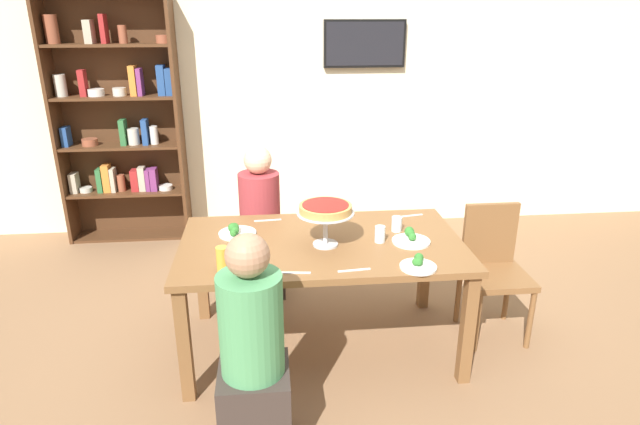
# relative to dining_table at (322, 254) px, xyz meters

# --- Properties ---
(ground_plane) EXTENTS (12.00, 12.00, 0.00)m
(ground_plane) POSITION_rel_dining_table_xyz_m (0.00, 0.00, -0.66)
(ground_plane) COLOR #846042
(rear_partition) EXTENTS (8.00, 0.12, 2.80)m
(rear_partition) POSITION_rel_dining_table_xyz_m (0.00, 2.20, 0.74)
(rear_partition) COLOR beige
(rear_partition) RESTS_ON ground_plane
(dining_table) EXTENTS (1.70, 0.98, 0.74)m
(dining_table) POSITION_rel_dining_table_xyz_m (0.00, 0.00, 0.00)
(dining_table) COLOR brown
(dining_table) RESTS_ON ground_plane
(bookshelf) EXTENTS (1.10, 0.30, 2.21)m
(bookshelf) POSITION_rel_dining_table_xyz_m (-1.63, 2.01, 0.46)
(bookshelf) COLOR #4C2D19
(bookshelf) RESTS_ON ground_plane
(television) EXTENTS (0.75, 0.05, 0.42)m
(television) POSITION_rel_dining_table_xyz_m (0.61, 2.11, 1.11)
(television) COLOR black
(diner_near_left) EXTENTS (0.34, 0.34, 1.15)m
(diner_near_left) POSITION_rel_dining_table_xyz_m (-0.41, -0.82, -0.17)
(diner_near_left) COLOR #382D28
(diner_near_left) RESTS_ON ground_plane
(diner_far_left) EXTENTS (0.34, 0.34, 1.15)m
(diner_far_left) POSITION_rel_dining_table_xyz_m (-0.38, 0.77, -0.17)
(diner_far_left) COLOR #382D28
(diner_far_left) RESTS_ON ground_plane
(chair_head_east) EXTENTS (0.40, 0.40, 0.87)m
(chair_head_east) POSITION_rel_dining_table_xyz_m (1.15, 0.09, -0.17)
(chair_head_east) COLOR brown
(chair_head_east) RESTS_ON ground_plane
(deep_dish_pizza_stand) EXTENTS (0.34, 0.34, 0.26)m
(deep_dish_pizza_stand) POSITION_rel_dining_table_xyz_m (0.02, -0.05, 0.30)
(deep_dish_pizza_stand) COLOR silver
(deep_dish_pizza_stand) RESTS_ON dining_table
(salad_plate_near_diner) EXTENTS (0.20, 0.20, 0.07)m
(salad_plate_near_diner) POSITION_rel_dining_table_xyz_m (0.49, -0.40, 0.10)
(salad_plate_near_diner) COLOR white
(salad_plate_near_diner) RESTS_ON dining_table
(salad_plate_far_diner) EXTENTS (0.23, 0.23, 0.07)m
(salad_plate_far_diner) POSITION_rel_dining_table_xyz_m (0.54, -0.05, 0.10)
(salad_plate_far_diner) COLOR white
(salad_plate_far_diner) RESTS_ON dining_table
(salad_plate_spare) EXTENTS (0.23, 0.23, 0.07)m
(salad_plate_spare) POSITION_rel_dining_table_xyz_m (-0.52, 0.16, 0.10)
(salad_plate_spare) COLOR white
(salad_plate_spare) RESTS_ON dining_table
(beer_glass_amber_tall) EXTENTS (0.07, 0.07, 0.14)m
(beer_glass_amber_tall) POSITION_rel_dining_table_xyz_m (-0.56, -0.34, 0.15)
(beer_glass_amber_tall) COLOR gold
(beer_glass_amber_tall) RESTS_ON dining_table
(water_glass_clear_near) EXTENTS (0.06, 0.06, 0.10)m
(water_glass_clear_near) POSITION_rel_dining_table_xyz_m (0.35, -0.04, 0.13)
(water_glass_clear_near) COLOR white
(water_glass_clear_near) RESTS_ON dining_table
(water_glass_clear_far) EXTENTS (0.07, 0.07, 0.09)m
(water_glass_clear_far) POSITION_rel_dining_table_xyz_m (0.49, 0.12, 0.13)
(water_glass_clear_far) COLOR white
(water_glass_clear_far) RESTS_ON dining_table
(cutlery_fork_near) EXTENTS (0.18, 0.05, 0.00)m
(cutlery_fork_near) POSITION_rel_dining_table_xyz_m (0.64, 0.37, 0.09)
(cutlery_fork_near) COLOR silver
(cutlery_fork_near) RESTS_ON dining_table
(cutlery_knife_near) EXTENTS (0.18, 0.04, 0.00)m
(cutlery_knife_near) POSITION_rel_dining_table_xyz_m (-0.19, -0.40, 0.09)
(cutlery_knife_near) COLOR silver
(cutlery_knife_near) RESTS_ON dining_table
(cutlery_fork_far) EXTENTS (0.18, 0.03, 0.00)m
(cutlery_fork_far) POSITION_rel_dining_table_xyz_m (0.13, -0.40, 0.09)
(cutlery_fork_far) COLOR silver
(cutlery_fork_far) RESTS_ON dining_table
(cutlery_knife_far) EXTENTS (0.18, 0.03, 0.00)m
(cutlery_knife_far) POSITION_rel_dining_table_xyz_m (-0.32, 0.38, 0.09)
(cutlery_knife_far) COLOR silver
(cutlery_knife_far) RESTS_ON dining_table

